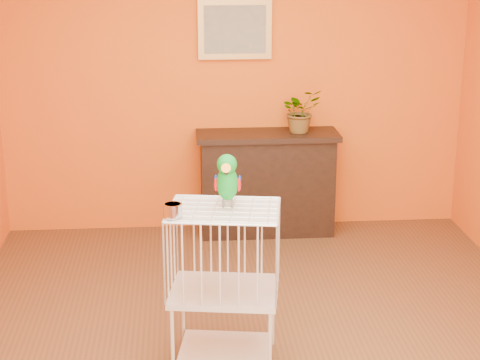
{
  "coord_description": "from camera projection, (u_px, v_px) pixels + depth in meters",
  "views": [
    {
      "loc": [
        -0.5,
        -4.55,
        2.48
      ],
      "look_at": [
        -0.14,
        -0.12,
        1.14
      ],
      "focal_mm": 60.0,
      "sensor_mm": 36.0,
      "label": 1
    }
  ],
  "objects": [
    {
      "name": "framed_picture",
      "position": [
        235.0,
        29.0,
        6.71
      ],
      "size": [
        0.62,
        0.04,
        0.5
      ],
      "color": "#BB8B43",
      "rests_on": "room_shell"
    },
    {
      "name": "potted_plant",
      "position": [
        301.0,
        116.0,
        6.76
      ],
      "size": [
        0.45,
        0.47,
        0.29
      ],
      "primitive_type": "imported",
      "rotation": [
        0.0,
        0.0,
        0.4
      ],
      "color": "#26722D",
      "rests_on": "console_cabinet"
    },
    {
      "name": "birdcage",
      "position": [
        224.0,
        284.0,
        4.78
      ],
      "size": [
        0.7,
        0.58,
        0.98
      ],
      "rotation": [
        0.0,
        0.0,
        -0.16
      ],
      "color": "beige",
      "rests_on": "ground"
    },
    {
      "name": "room_shell",
      "position": [
        263.0,
        100.0,
        4.64
      ],
      "size": [
        4.5,
        4.5,
        4.5
      ],
      "color": "#E15615",
      "rests_on": "ground"
    },
    {
      "name": "feed_cup",
      "position": [
        173.0,
        210.0,
        4.49
      ],
      "size": [
        0.11,
        0.11,
        0.08
      ],
      "primitive_type": "cylinder",
      "color": "silver",
      "rests_on": "birdcage"
    },
    {
      "name": "console_cabinet",
      "position": [
        267.0,
        183.0,
        6.93
      ],
      "size": [
        1.21,
        0.43,
        0.9
      ],
      "color": "black",
      "rests_on": "ground"
    },
    {
      "name": "ground",
      "position": [
        261.0,
        345.0,
        5.1
      ],
      "size": [
        4.5,
        4.5,
        0.0
      ],
      "primitive_type": "plane",
      "color": "brown",
      "rests_on": "ground"
    },
    {
      "name": "parrot",
      "position": [
        227.0,
        180.0,
        4.63
      ],
      "size": [
        0.17,
        0.3,
        0.33
      ],
      "rotation": [
        0.0,
        0.0,
        -0.13
      ],
      "color": "#59544C",
      "rests_on": "birdcage"
    }
  ]
}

